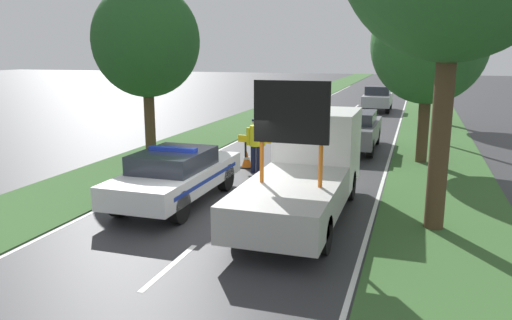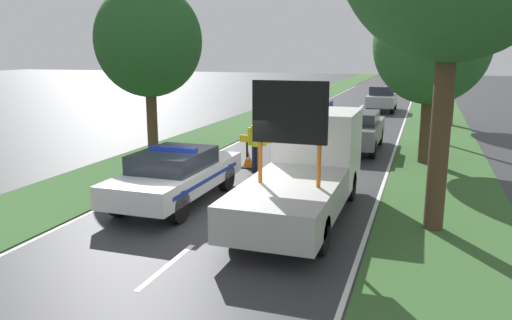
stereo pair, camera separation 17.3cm
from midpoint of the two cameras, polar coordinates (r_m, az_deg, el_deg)
ground_plane at (r=11.91m, az=-3.44°, el=-6.93°), size 160.00×160.00×0.00m
lane_markings at (r=27.20m, az=9.49°, el=3.87°), size 6.77×63.80×0.01m
grass_verge_left at (r=32.04m, az=1.64°, el=5.31°), size 3.23×120.00×0.03m
grass_verge_right at (r=30.66m, az=20.05°, el=4.26°), size 3.23×120.00×0.03m
police_car at (r=13.27m, az=-8.74°, el=-1.61°), size 1.85×4.86×1.51m
work_truck at (r=12.40m, az=6.33°, el=-0.73°), size 2.01×6.21×3.34m
road_barrier at (r=16.66m, az=2.57°, el=1.97°), size 2.55×0.08×1.14m
police_officer at (r=16.28m, az=0.44°, el=2.23°), size 0.65×0.41×1.80m
pedestrian_civilian at (r=15.67m, az=3.30°, el=1.28°), size 0.57×0.36×1.58m
traffic_cone_near_police at (r=16.59m, az=4.08°, el=-0.21°), size 0.49×0.49×0.67m
traffic_cone_centre_front at (r=17.96m, az=-5.24°, el=0.45°), size 0.36×0.36×0.50m
traffic_cone_near_truck at (r=17.13m, az=-0.61°, el=0.08°), size 0.42×0.42×0.59m
queued_car_suv_grey at (r=20.64m, az=11.65°, el=3.43°), size 1.85×4.70×1.56m
queued_car_hatch_blue at (r=28.10m, az=6.45°, el=5.85°), size 1.72×4.39×1.51m
queued_car_sedan_silver at (r=34.52m, az=14.36°, el=6.85°), size 1.76×4.15×1.67m
roadside_tree_near_right at (r=28.83m, az=21.97°, el=12.21°), size 3.83×3.83×6.34m
roadside_tree_mid_left at (r=19.09m, az=-11.92°, el=13.14°), size 3.90×3.90×6.35m
roadside_tree_mid_right at (r=18.51m, az=19.71°, el=12.38°), size 3.95×3.95×6.26m
utility_pole at (r=22.80m, az=21.12°, el=11.40°), size 1.20×0.20×7.53m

